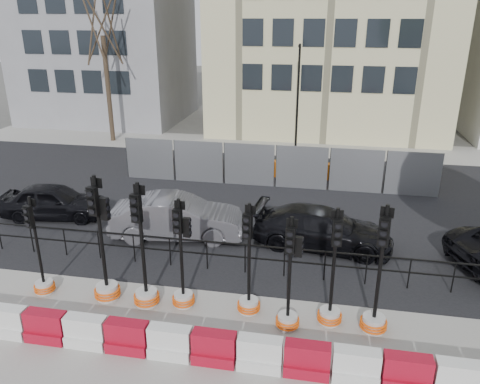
% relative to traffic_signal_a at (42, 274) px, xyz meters
% --- Properties ---
extents(ground, '(120.00, 120.00, 0.00)m').
position_rel_traffic_signal_a_xyz_m(ground, '(5.47, 0.93, -0.61)').
color(ground, '#51514C').
rests_on(ground, ground).
extents(sidewalk_near, '(40.00, 6.00, 0.02)m').
position_rel_traffic_signal_a_xyz_m(sidewalk_near, '(5.47, -2.07, -0.60)').
color(sidewalk_near, gray).
rests_on(sidewalk_near, ground).
extents(road, '(40.00, 14.00, 0.03)m').
position_rel_traffic_signal_a_xyz_m(road, '(5.47, 7.93, -0.60)').
color(road, black).
rests_on(road, ground).
extents(sidewalk_far, '(40.00, 4.00, 0.02)m').
position_rel_traffic_signal_a_xyz_m(sidewalk_far, '(5.47, 16.93, -0.60)').
color(sidewalk_far, gray).
rests_on(sidewalk_far, ground).
extents(building_grey, '(11.00, 9.06, 14.00)m').
position_rel_traffic_signal_a_xyz_m(building_grey, '(-8.53, 22.92, 6.39)').
color(building_grey, gray).
rests_on(building_grey, ground).
extents(kerb_railing, '(18.00, 0.04, 1.00)m').
position_rel_traffic_signal_a_xyz_m(kerb_railing, '(5.47, 2.13, 0.07)').
color(kerb_railing, black).
rests_on(kerb_railing, ground).
extents(heras_fencing, '(14.33, 1.72, 2.00)m').
position_rel_traffic_signal_a_xyz_m(heras_fencing, '(6.03, 10.80, 0.04)').
color(heras_fencing, gray).
rests_on(heras_fencing, ground).
extents(lamp_post_far, '(0.12, 0.56, 6.00)m').
position_rel_traffic_signal_a_xyz_m(lamp_post_far, '(5.97, 15.91, 2.61)').
color(lamp_post_far, black).
rests_on(lamp_post_far, ground).
extents(tree_bare_far, '(2.00, 2.00, 9.00)m').
position_rel_traffic_signal_a_xyz_m(tree_bare_far, '(-5.53, 16.43, 6.04)').
color(tree_bare_far, '#473828').
rests_on(tree_bare_far, ground).
extents(barrier_row, '(13.60, 0.50, 0.80)m').
position_rel_traffic_signal_a_xyz_m(barrier_row, '(5.47, -1.87, -0.25)').
color(barrier_row, '#B40E26').
rests_on(barrier_row, ground).
extents(traffic_signal_a, '(0.58, 0.58, 2.97)m').
position_rel_traffic_signal_a_xyz_m(traffic_signal_a, '(0.00, 0.00, 0.00)').
color(traffic_signal_a, silver).
rests_on(traffic_signal_a, ground).
extents(traffic_signal_b, '(0.72, 0.72, 3.67)m').
position_rel_traffic_signal_a_xyz_m(traffic_signal_b, '(1.92, 0.05, 0.26)').
color(traffic_signal_b, silver).
rests_on(traffic_signal_b, ground).
extents(traffic_signal_c, '(0.71, 0.71, 3.58)m').
position_rel_traffic_signal_a_xyz_m(traffic_signal_c, '(3.10, -0.02, 0.13)').
color(traffic_signal_c, silver).
rests_on(traffic_signal_c, ground).
extents(traffic_signal_d, '(0.62, 0.62, 3.15)m').
position_rel_traffic_signal_a_xyz_m(traffic_signal_d, '(4.12, 0.13, 0.14)').
color(traffic_signal_d, silver).
rests_on(traffic_signal_d, ground).
extents(traffic_signal_e, '(0.62, 0.62, 3.16)m').
position_rel_traffic_signal_a_xyz_m(traffic_signal_e, '(5.91, 0.17, 0.04)').
color(traffic_signal_e, silver).
rests_on(traffic_signal_e, ground).
extents(traffic_signal_f, '(0.61, 0.61, 3.10)m').
position_rel_traffic_signal_a_xyz_m(traffic_signal_f, '(7.01, -0.32, 0.13)').
color(traffic_signal_f, silver).
rests_on(traffic_signal_f, ground).
extents(traffic_signal_g, '(0.64, 0.64, 3.23)m').
position_rel_traffic_signal_a_xyz_m(traffic_signal_g, '(8.05, 0.08, 0.06)').
color(traffic_signal_g, silver).
rests_on(traffic_signal_g, ground).
extents(traffic_signal_h, '(0.68, 0.68, 3.45)m').
position_rel_traffic_signal_a_xyz_m(traffic_signal_h, '(9.13, -0.04, 0.10)').
color(traffic_signal_h, silver).
rests_on(traffic_signal_h, ground).
extents(car_a, '(2.68, 4.43, 1.36)m').
position_rel_traffic_signal_a_xyz_m(car_a, '(-2.60, 4.93, 0.07)').
color(car_a, black).
rests_on(car_a, ground).
extents(car_b, '(2.92, 5.11, 1.54)m').
position_rel_traffic_signal_a_xyz_m(car_b, '(2.67, 4.15, 0.16)').
color(car_b, '#525257').
rests_on(car_b, ground).
extents(car_c, '(2.95, 5.13, 1.37)m').
position_rel_traffic_signal_a_xyz_m(car_c, '(7.73, 4.36, 0.07)').
color(car_c, black).
rests_on(car_c, ground).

